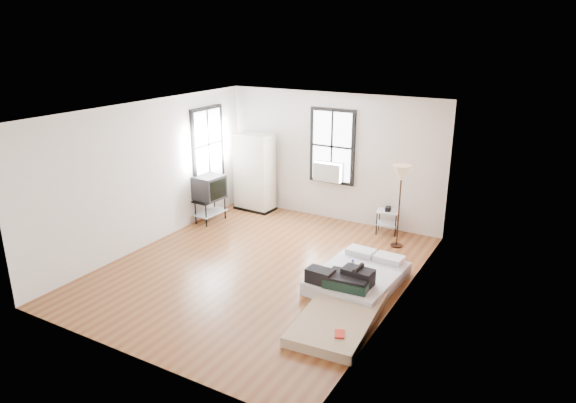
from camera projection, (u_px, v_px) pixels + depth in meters
The scene contains 8 objects.
ground at pixel (259, 268), 9.13m from camera, with size 6.00×6.00×0.00m, color brown.
room_shell at pixel (280, 171), 8.77m from camera, with size 5.02×6.02×2.80m.
mattress_main at pixel (357, 276), 8.51m from camera, with size 1.34×1.75×0.54m.
mattress_bare at pixel (341, 308), 7.59m from camera, with size 1.15×1.96×0.41m.
wardrobe at pixel (255, 172), 11.88m from camera, with size 0.94×0.57×1.81m.
side_table at pixel (388, 216), 10.59m from camera, with size 0.49×0.42×0.58m.
floor_lamp at pixel (401, 178), 9.64m from camera, with size 0.35×0.35×1.64m.
tv_stand at pixel (210, 189), 11.15m from camera, with size 0.56×0.77×1.05m.
Camera 1 is at (4.53, -6.95, 4.03)m, focal length 32.00 mm.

